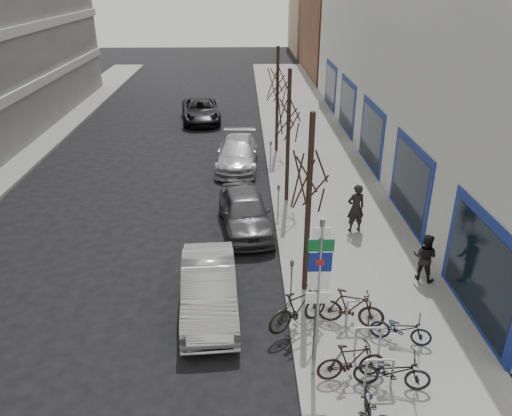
{
  "coord_description": "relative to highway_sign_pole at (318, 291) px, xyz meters",
  "views": [
    {
      "loc": [
        0.81,
        -8.96,
        8.65
      ],
      "look_at": [
        1.2,
        5.25,
        2.0
      ],
      "focal_mm": 35.0,
      "sensor_mm": 36.0,
      "label": 1
    }
  ],
  "objects": [
    {
      "name": "bike_far_curb",
      "position": [
        1.7,
        -0.47,
        -1.78
      ],
      "size": [
        1.78,
        0.82,
        1.05
      ],
      "primitive_type": "imported",
      "rotation": [
        0.0,
        0.0,
        1.39
      ],
      "color": "black",
      "rests_on": "sidewalk_east"
    },
    {
      "name": "ground",
      "position": [
        -2.4,
        0.01,
        -2.46
      ],
      "size": [
        120.0,
        120.0,
        0.0
      ],
      "primitive_type": "plane",
      "color": "black",
      "rests_on": "ground"
    },
    {
      "name": "meter_back",
      "position": [
        -0.25,
        14.01,
        -1.54
      ],
      "size": [
        0.1,
        0.08,
        1.27
      ],
      "color": "gray",
      "rests_on": "sidewalk_east"
    },
    {
      "name": "bike_near_left",
      "position": [
        0.93,
        -1.59,
        -1.81
      ],
      "size": [
        0.75,
        1.7,
        1.0
      ],
      "primitive_type": "imported",
      "rotation": [
        0.0,
        0.0,
        -0.16
      ],
      "color": "black",
      "rests_on": "sidewalk_east"
    },
    {
      "name": "tree_mid",
      "position": [
        0.2,
        10.01,
        1.65
      ],
      "size": [
        1.8,
        1.8,
        5.5
      ],
      "color": "black",
      "rests_on": "ground"
    },
    {
      "name": "sidewalk_east",
      "position": [
        2.1,
        10.01,
        -2.38
      ],
      "size": [
        5.0,
        70.0,
        0.15
      ],
      "primitive_type": "cube",
      "color": "slate",
      "rests_on": "ground"
    },
    {
      "name": "tree_far",
      "position": [
        0.2,
        16.51,
        1.65
      ],
      "size": [
        1.8,
        1.8,
        5.5
      ],
      "color": "black",
      "rests_on": "ground"
    },
    {
      "name": "parked_car_mid",
      "position": [
        -1.53,
        7.69,
        -1.72
      ],
      "size": [
        2.3,
        4.52,
        1.47
      ],
      "primitive_type": "imported",
      "rotation": [
        0.0,
        0.0,
        0.13
      ],
      "color": "#49494E",
      "rests_on": "ground"
    },
    {
      "name": "highway_sign_pole",
      "position": [
        0.0,
        0.0,
        0.0
      ],
      "size": [
        0.55,
        0.1,
        4.2
      ],
      "color": "gray",
      "rests_on": "ground"
    },
    {
      "name": "pedestrian_far",
      "position": [
        3.88,
        3.93,
        -1.54
      ],
      "size": [
        0.69,
        0.64,
        1.54
      ],
      "primitive_type": "imported",
      "rotation": [
        0.0,
        0.0,
        2.54
      ],
      "color": "black",
      "rests_on": "sidewalk_east"
    },
    {
      "name": "meter_front",
      "position": [
        -0.25,
        3.01,
        -1.54
      ],
      "size": [
        0.1,
        0.08,
        1.27
      ],
      "color": "gray",
      "rests_on": "sidewalk_east"
    },
    {
      "name": "tan_building_far",
      "position": [
        11.1,
        55.01,
        2.04
      ],
      "size": [
        13.0,
        12.0,
        9.0
      ],
      "primitive_type": "cube",
      "color": "#937A5B",
      "rests_on": "ground"
    },
    {
      "name": "parked_car_front",
      "position": [
        -2.58,
        2.74,
        -1.75
      ],
      "size": [
        1.81,
        4.4,
        1.42
      ],
      "primitive_type": "imported",
      "rotation": [
        0.0,
        0.0,
        0.07
      ],
      "color": "#ADADB2",
      "rests_on": "ground"
    },
    {
      "name": "tree_near",
      "position": [
        0.2,
        3.51,
        1.65
      ],
      "size": [
        1.8,
        1.8,
        5.5
      ],
      "color": "black",
      "rests_on": "ground"
    },
    {
      "name": "pedestrian_near",
      "position": [
        2.44,
        7.17,
        -1.4
      ],
      "size": [
        0.74,
        0.56,
        1.82
      ],
      "primitive_type": "imported",
      "rotation": [
        0.0,
        0.0,
        3.35
      ],
      "color": "black",
      "rests_on": "sidewalk_east"
    },
    {
      "name": "meter_mid",
      "position": [
        -0.25,
        8.51,
        -1.54
      ],
      "size": [
        0.1,
        0.08,
        1.27
      ],
      "color": "gray",
      "rests_on": "sidewalk_east"
    },
    {
      "name": "bike_mid_curb",
      "position": [
        2.35,
        1.06,
        -1.84
      ],
      "size": [
        1.6,
        0.95,
        0.94
      ],
      "primitive_type": "imported",
      "rotation": [
        0.0,
        0.0,
        1.23
      ],
      "color": "black",
      "rests_on": "sidewalk_east"
    },
    {
      "name": "parked_car_back",
      "position": [
        -1.87,
        14.39,
        -1.76
      ],
      "size": [
        2.18,
        4.87,
        1.39
      ],
      "primitive_type": "imported",
      "rotation": [
        0.0,
        0.0,
        -0.05
      ],
      "color": "#B3B4B9",
      "rests_on": "ground"
    },
    {
      "name": "brick_building_far",
      "position": [
        10.6,
        40.01,
        1.54
      ],
      "size": [
        12.0,
        14.0,
        8.0
      ],
      "primitive_type": "cube",
      "color": "brown",
      "rests_on": "ground"
    },
    {
      "name": "bike_mid_inner",
      "position": [
        -0.18,
        1.75,
        -1.73
      ],
      "size": [
        1.92,
        1.47,
        1.16
      ],
      "primitive_type": "imported",
      "rotation": [
        0.0,
        0.0,
        2.11
      ],
      "color": "black",
      "rests_on": "sidewalk_east"
    },
    {
      "name": "lane_car",
      "position": [
        -4.3,
        23.0,
        -1.76
      ],
      "size": [
        2.93,
        5.26,
        1.39
      ],
      "primitive_type": "imported",
      "rotation": [
        0.0,
        0.0,
        0.13
      ],
      "color": "black",
      "rests_on": "ground"
    },
    {
      "name": "bike_near_right",
      "position": [
        0.83,
        -0.17,
        -1.81
      ],
      "size": [
        1.69,
        0.69,
        1.0
      ],
      "primitive_type": "imported",
      "rotation": [
        0.0,
        0.0,
        1.7
      ],
      "color": "black",
      "rests_on": "sidewalk_east"
    },
    {
      "name": "bike_far_inner",
      "position": [
        1.21,
        1.77,
        -1.76
      ],
      "size": [
        1.88,
        1.05,
        1.09
      ],
      "primitive_type": "imported",
      "rotation": [
        0.0,
        0.0,
        1.27
      ],
      "color": "black",
      "rests_on": "sidewalk_east"
    },
    {
      "name": "bike_rack",
      "position": [
        1.4,
        0.61,
        -1.8
      ],
      "size": [
        0.66,
        2.26,
        0.83
      ],
      "color": "gray",
      "rests_on": "sidewalk_east"
    }
  ]
}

